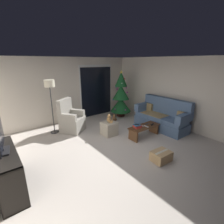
# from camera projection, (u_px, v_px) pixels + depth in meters

# --- Properties ---
(ground_plane) EXTENTS (7.00, 7.00, 0.00)m
(ground_plane) POSITION_uv_depth(u_px,v_px,m) (116.00, 150.00, 4.52)
(ground_plane) COLOR #BCB2A8
(wall_back) EXTENTS (5.72, 0.12, 2.50)m
(wall_back) POSITION_uv_depth(u_px,v_px,m) (67.00, 90.00, 6.45)
(wall_back) COLOR beige
(wall_back) RESTS_ON ground
(wall_right) EXTENTS (0.12, 6.00, 2.50)m
(wall_right) POSITION_uv_depth(u_px,v_px,m) (179.00, 93.00, 5.82)
(wall_right) COLOR beige
(wall_right) RESTS_ON ground
(patio_door_frame) EXTENTS (1.60, 0.02, 2.20)m
(patio_door_frame) POSITION_uv_depth(u_px,v_px,m) (96.00, 91.00, 7.21)
(patio_door_frame) COLOR silver
(patio_door_frame) RESTS_ON ground
(patio_door_glass) EXTENTS (1.50, 0.02, 2.10)m
(patio_door_glass) POSITION_uv_depth(u_px,v_px,m) (97.00, 92.00, 7.21)
(patio_door_glass) COLOR black
(patio_door_glass) RESTS_ON ground
(couch) EXTENTS (0.80, 1.95, 1.08)m
(couch) POSITION_uv_depth(u_px,v_px,m) (162.00, 117.00, 5.93)
(couch) COLOR slate
(couch) RESTS_ON ground
(coffee_table) EXTENTS (1.10, 0.40, 0.37)m
(coffee_table) POSITION_uv_depth(u_px,v_px,m) (144.00, 129.00, 5.26)
(coffee_table) COLOR brown
(coffee_table) RESTS_ON ground
(remote_white) EXTENTS (0.04, 0.16, 0.02)m
(remote_white) POSITION_uv_depth(u_px,v_px,m) (146.00, 126.00, 5.15)
(remote_white) COLOR silver
(remote_white) RESTS_ON coffee_table
(remote_graphite) EXTENTS (0.16, 0.07, 0.02)m
(remote_graphite) POSITION_uv_depth(u_px,v_px,m) (147.00, 124.00, 5.34)
(remote_graphite) COLOR #333338
(remote_graphite) RESTS_ON coffee_table
(remote_black) EXTENTS (0.16, 0.08, 0.02)m
(remote_black) POSITION_uv_depth(u_px,v_px,m) (152.00, 124.00, 5.31)
(remote_black) COLOR black
(remote_black) RESTS_ON coffee_table
(remote_silver) EXTENTS (0.10, 0.16, 0.02)m
(remote_silver) POSITION_uv_depth(u_px,v_px,m) (141.00, 126.00, 5.21)
(remote_silver) COLOR #ADADB2
(remote_silver) RESTS_ON coffee_table
(book_stack) EXTENTS (0.26, 0.25, 0.10)m
(book_stack) POSITION_uv_depth(u_px,v_px,m) (137.00, 126.00, 5.07)
(book_stack) COLOR #A32D28
(book_stack) RESTS_ON coffee_table
(cell_phone) EXTENTS (0.13, 0.16, 0.01)m
(cell_phone) POSITION_uv_depth(u_px,v_px,m) (137.00, 125.00, 5.05)
(cell_phone) COLOR black
(cell_phone) RESTS_ON book_stack
(christmas_tree) EXTENTS (0.89, 0.89, 1.99)m
(christmas_tree) POSITION_uv_depth(u_px,v_px,m) (121.00, 96.00, 7.08)
(christmas_tree) COLOR #4C1E19
(christmas_tree) RESTS_ON ground
(armchair) EXTENTS (0.95, 0.95, 1.13)m
(armchair) POSITION_uv_depth(u_px,v_px,m) (71.00, 120.00, 5.65)
(armchair) COLOR gray
(armchair) RESTS_ON ground
(floor_lamp) EXTENTS (0.32, 0.32, 1.78)m
(floor_lamp) POSITION_uv_depth(u_px,v_px,m) (50.00, 89.00, 5.19)
(floor_lamp) COLOR #2D2D30
(floor_lamp) RESTS_ON ground
(media_shelf) EXTENTS (0.40, 1.40, 0.79)m
(media_shelf) POSITION_uv_depth(u_px,v_px,m) (6.00, 174.00, 3.00)
(media_shelf) COLOR black
(media_shelf) RESTS_ON ground
(television) EXTENTS (0.25, 0.84, 0.61)m
(television) POSITION_uv_depth(u_px,v_px,m) (0.00, 136.00, 2.84)
(television) COLOR black
(television) RESTS_ON media_shelf
(ottoman) EXTENTS (0.44, 0.44, 0.43)m
(ottoman) POSITION_uv_depth(u_px,v_px,m) (109.00, 128.00, 5.41)
(ottoman) COLOR #B2A893
(ottoman) RESTS_ON ground
(teddy_bear_honey) EXTENTS (0.21, 0.21, 0.29)m
(teddy_bear_honey) POSITION_uv_depth(u_px,v_px,m) (109.00, 119.00, 5.31)
(teddy_bear_honey) COLOR tan
(teddy_bear_honey) RESTS_ON ottoman
(teddy_bear_chestnut_by_tree) EXTENTS (0.21, 0.21, 0.29)m
(teddy_bear_chestnut_by_tree) POSITION_uv_depth(u_px,v_px,m) (114.00, 118.00, 6.69)
(teddy_bear_chestnut_by_tree) COLOR brown
(teddy_bear_chestnut_by_tree) RESTS_ON ground
(cardboard_box_taped_mid_floor) EXTENTS (0.48, 0.39, 0.25)m
(cardboard_box_taped_mid_floor) POSITION_uv_depth(u_px,v_px,m) (161.00, 156.00, 4.01)
(cardboard_box_taped_mid_floor) COLOR tan
(cardboard_box_taped_mid_floor) RESTS_ON ground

